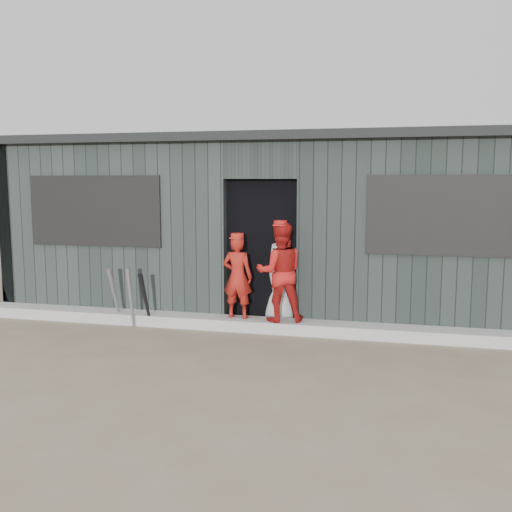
% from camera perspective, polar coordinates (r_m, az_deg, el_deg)
% --- Properties ---
extents(ground, '(80.00, 80.00, 0.00)m').
position_cam_1_polar(ground, '(5.97, -4.07, -11.79)').
color(ground, brown).
rests_on(ground, ground).
extents(curb, '(8.00, 0.36, 0.15)m').
position_cam_1_polar(curb, '(7.63, 0.03, -6.88)').
color(curb, '#9D9D98').
rests_on(curb, ground).
extents(bat_left, '(0.10, 0.32, 0.81)m').
position_cam_1_polar(bat_left, '(8.13, -13.95, -3.84)').
color(bat_left, gray).
rests_on(bat_left, ground).
extents(bat_mid, '(0.10, 0.18, 0.83)m').
position_cam_1_polar(bat_mid, '(7.87, -12.42, -4.09)').
color(bat_mid, gray).
rests_on(bat_mid, ground).
extents(bat_right, '(0.10, 0.32, 0.76)m').
position_cam_1_polar(bat_right, '(7.83, -10.99, -4.36)').
color(bat_right, black).
rests_on(bat_right, ground).
extents(player_red_left, '(0.43, 0.30, 1.11)m').
position_cam_1_polar(player_red_left, '(7.59, -1.86, -2.09)').
color(player_red_left, maroon).
rests_on(player_red_left, curb).
extents(player_red_right, '(0.74, 0.65, 1.29)m').
position_cam_1_polar(player_red_right, '(7.41, 2.42, -1.62)').
color(player_red_right, '#AB1715').
rests_on(player_red_right, curb).
extents(player_grey_back, '(0.58, 0.39, 1.16)m').
position_cam_1_polar(player_grey_back, '(7.86, 2.43, -2.72)').
color(player_grey_back, '#B4B4B4').
rests_on(player_grey_back, ground).
extents(dugout, '(8.30, 3.30, 2.62)m').
position_cam_1_polar(dugout, '(9.07, 2.49, 3.17)').
color(dugout, black).
rests_on(dugout, ground).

